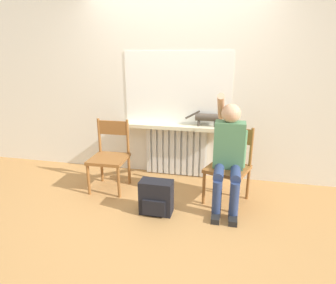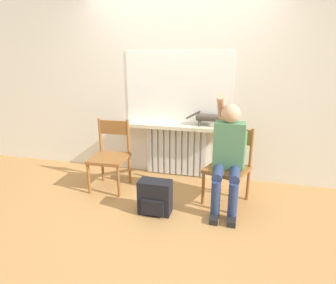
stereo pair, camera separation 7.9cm
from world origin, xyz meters
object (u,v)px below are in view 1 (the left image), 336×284
Objects in this scene: person at (229,151)px; chair_right at (229,165)px; backpack at (156,197)px; chair_left at (110,155)px; cat at (208,117)px.

chair_right is at bearing 81.26° from person.
chair_right reaches higher than backpack.
chair_left is 1.51m from chair_right.
backpack is (-0.74, -0.38, -0.48)m from person.
cat reaches higher than chair_right.
chair_right is 1.73× the size of cat.
backpack is at bearing -34.49° from chair_left.
backpack is (0.75, -0.48, -0.27)m from chair_left.
chair_left is 0.93m from backpack.
person is at bearing -5.59° from chair_left.
chair_right is 0.78m from cat.
backpack is (-0.76, -0.48, -0.27)m from chair_right.
backpack is at bearing -113.13° from cat.
person is at bearing -66.40° from cat.
chair_left is at bearing -154.49° from cat.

